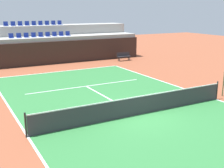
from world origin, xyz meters
name	(u,v)px	position (x,y,z in m)	size (l,w,h in m)	color
ground_plane	(138,115)	(0.00, 0.00, 0.00)	(80.00, 80.00, 0.00)	brown
court_surface	(138,115)	(0.00, 0.00, 0.01)	(11.00, 24.00, 0.01)	#2D7238
baseline_far	(60,72)	(0.00, 11.95, 0.01)	(11.00, 0.10, 0.00)	white
sideline_left	(28,137)	(-5.45, 0.00, 0.01)	(0.10, 24.00, 0.00)	white
sideline_right	(216,99)	(5.45, 0.00, 0.01)	(0.10, 24.00, 0.00)	white
service_line_far	(86,86)	(0.00, 6.40, 0.01)	(8.26, 0.10, 0.00)	white
centre_service_line	(108,98)	(0.00, 3.20, 0.01)	(0.10, 6.40, 0.00)	white
back_wall	(46,53)	(0.00, 15.69, 1.08)	(20.26, 0.30, 2.16)	black
stands_tier_lower	(42,50)	(0.00, 17.04, 1.26)	(20.26, 2.40, 2.53)	#9E9E99
stands_tier_upper	(35,42)	(0.00, 19.44, 1.76)	(20.26, 2.40, 3.52)	#9E9E99
seating_row_lower	(41,35)	(0.00, 17.14, 2.65)	(6.02, 0.44, 0.44)	navy
seating_row_upper	(34,24)	(0.00, 19.54, 3.65)	(6.02, 0.44, 0.44)	navy
tennis_net	(138,105)	(0.00, 0.00, 0.51)	(11.08, 0.08, 1.07)	black
player_bench	(124,56)	(7.60, 14.07, 0.51)	(1.50, 0.40, 0.85)	#232328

